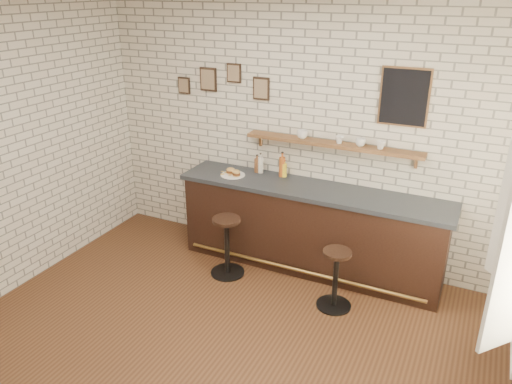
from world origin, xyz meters
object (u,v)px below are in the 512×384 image
shelf_cup_c (361,142)px  bar_counter (310,228)px  bar_stool_left (227,244)px  shelf_cup_a (302,134)px  bitters_bottle_white (261,165)px  shelf_cup_d (381,145)px  sandwich_plate (233,175)px  ciabatta_sandwich (233,172)px  bitters_bottle_amber (282,166)px  bar_stool_right (336,277)px  condiment_bottle_yellow (284,170)px  bitters_bottle_brown (257,165)px  shelf_cup_b (339,140)px

shelf_cup_c → bar_counter: bearing=134.8°
bar_stool_left → shelf_cup_a: (0.58, 0.75, 1.17)m
bitters_bottle_white → shelf_cup_d: (1.39, 0.01, 0.43)m
bar_counter → sandwich_plate: (-0.98, -0.04, 0.51)m
ciabatta_sandwich → shelf_cup_c: 1.52m
sandwich_plate → bar_stool_left: sandwich_plate is taller
bar_counter → shelf_cup_d: shelf_cup_d is taller
bitters_bottle_amber → bar_stool_right: bearing=-40.6°
sandwich_plate → bar_stool_right: size_ratio=0.43×
condiment_bottle_yellow → shelf_cup_d: size_ratio=2.24×
bar_stool_right → condiment_bottle_yellow: bearing=138.6°
bitters_bottle_brown → shelf_cup_b: 1.08m
shelf_cup_b → bar_stool_left: bearing=-178.6°
bitters_bottle_amber → shelf_cup_c: 0.99m
bitters_bottle_brown → shelf_cup_b: bearing=0.7°
bitters_bottle_white → shelf_cup_a: 0.67m
bar_counter → shelf_cup_b: 1.08m
ciabatta_sandwich → bitters_bottle_white: size_ratio=0.92×
shelf_cup_a → shelf_cup_b: shelf_cup_a is taller
sandwich_plate → bar_stool_left: (0.18, -0.51, -0.64)m
bitters_bottle_brown → sandwich_plate: bearing=-132.6°
shelf_cup_d → condiment_bottle_yellow: bearing=147.2°
sandwich_plate → shelf_cup_c: bearing=9.5°
bar_stool_right → shelf_cup_d: shelf_cup_d is taller
bar_stool_right → shelf_cup_d: bearing=79.4°
ciabatta_sandwich → shelf_cup_a: size_ratio=1.86×
bitters_bottle_brown → condiment_bottle_yellow: (0.35, 0.00, -0.00)m
shelf_cup_b → shelf_cup_c: shelf_cup_c is taller
bitters_bottle_amber → shelf_cup_b: size_ratio=3.37×
bar_counter → bar_stool_left: (-0.80, -0.55, -0.13)m
condiment_bottle_yellow → shelf_cup_b: shelf_cup_b is taller
bitters_bottle_brown → bitters_bottle_amber: 0.33m
bitters_bottle_brown → bar_stool_right: (1.28, -0.82, -0.75)m
bitters_bottle_white → shelf_cup_c: size_ratio=2.24×
bitters_bottle_brown → bitters_bottle_white: 0.05m
condiment_bottle_yellow → shelf_cup_d: shelf_cup_d is taller
bitters_bottle_amber → bar_stool_right: bitters_bottle_amber is taller
bitters_bottle_amber → condiment_bottle_yellow: bearing=0.0°
bitters_bottle_brown → shelf_cup_b: (0.99, 0.01, 0.44)m
sandwich_plate → bar_stool_right: bearing=-21.6°
shelf_cup_c → shelf_cup_d: (0.21, 0.00, -0.00)m
bar_stool_right → shelf_cup_b: size_ratio=7.35×
sandwich_plate → shelf_cup_a: (0.77, 0.24, 0.53)m
shelf_cup_d → shelf_cup_c: bearing=146.6°
shelf_cup_b → shelf_cup_d: (0.45, 0.00, 0.00)m
bitters_bottle_white → bitters_bottle_amber: bitters_bottle_amber is taller
bar_stool_right → shelf_cup_c: size_ratio=5.95×
sandwich_plate → shelf_cup_d: size_ratio=3.08×
bitters_bottle_amber → sandwich_plate: bearing=-156.9°
condiment_bottle_yellow → bar_counter: bearing=-24.2°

